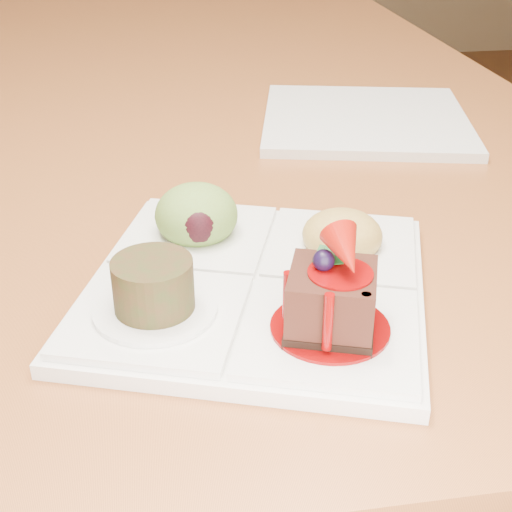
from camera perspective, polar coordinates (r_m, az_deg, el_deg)
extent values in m
plane|color=brown|center=(1.56, -4.89, -13.10)|extent=(6.00, 6.00, 0.00)
cube|color=#9F5729|center=(1.20, -6.40, 13.61)|extent=(1.00, 1.80, 0.04)
cylinder|color=#9F5729|center=(2.15, -19.12, 8.85)|extent=(0.06, 0.06, 0.71)
cylinder|color=#9F5729|center=(2.17, 4.72, 10.57)|extent=(0.06, 0.06, 0.71)
cylinder|color=black|center=(1.58, 18.41, -3.59)|extent=(0.04, 0.04, 0.46)
cube|color=silver|center=(0.56, 0.00, -2.58)|extent=(0.33, 0.33, 0.01)
cube|color=silver|center=(0.50, 5.91, -6.09)|extent=(0.15, 0.15, 0.01)
cube|color=silver|center=(0.52, -8.02, -4.71)|extent=(0.15, 0.15, 0.01)
cube|color=silver|center=(0.62, -4.72, 1.67)|extent=(0.15, 0.15, 0.01)
cube|color=silver|center=(0.60, 6.85, 0.73)|extent=(0.15, 0.15, 0.01)
cylinder|color=#6C0404|center=(0.50, 5.93, -5.69)|extent=(0.08, 0.08, 0.00)
cube|color=black|center=(0.49, 5.95, -5.43)|extent=(0.08, 0.08, 0.01)
cube|color=#33160E|center=(0.48, 6.09, -3.21)|extent=(0.07, 0.07, 0.04)
cylinder|color=#6C0404|center=(0.47, 6.21, -1.22)|extent=(0.04, 0.04, 0.00)
sphere|color=black|center=(0.47, 5.44, -0.33)|extent=(0.01, 0.01, 0.01)
cone|color=maroon|center=(0.46, 7.22, 0.30)|extent=(0.03, 0.04, 0.04)
cube|color=#104016|center=(0.48, 6.24, 0.06)|extent=(0.01, 0.02, 0.01)
cube|color=#104016|center=(0.48, 5.38, 0.11)|extent=(0.02, 0.02, 0.01)
cylinder|color=#6C0404|center=(0.46, 5.78, -5.28)|extent=(0.01, 0.01, 0.04)
cylinder|color=#6C0404|center=(0.46, 8.65, -4.99)|extent=(0.01, 0.01, 0.04)
cylinder|color=#6C0404|center=(0.48, 2.54, -3.14)|extent=(0.01, 0.01, 0.04)
cylinder|color=silver|center=(0.52, -8.06, -4.25)|extent=(0.09, 0.09, 0.00)
cylinder|color=#3F1E12|center=(0.50, -8.23, -2.28)|extent=(0.06, 0.06, 0.04)
cylinder|color=#44230E|center=(0.50, -8.33, -1.03)|extent=(0.05, 0.05, 0.00)
ellipsoid|color=#5B8636|center=(0.61, -4.79, 3.30)|extent=(0.07, 0.07, 0.05)
ellipsoid|color=black|center=(0.59, -4.61, 2.39)|extent=(0.04, 0.03, 0.03)
ellipsoid|color=#AD8E3E|center=(0.60, 6.91, 1.67)|extent=(0.07, 0.07, 0.04)
cube|color=orange|center=(0.60, 8.01, 2.29)|extent=(0.02, 0.02, 0.01)
cube|color=#326916|center=(0.61, 7.17, 2.40)|extent=(0.02, 0.02, 0.01)
cube|color=orange|center=(0.61, 6.12, 2.61)|extent=(0.02, 0.02, 0.01)
cube|color=#326916|center=(0.60, 5.64, 2.41)|extent=(0.02, 0.02, 0.01)
cube|color=orange|center=(0.59, 5.64, 1.68)|extent=(0.02, 0.02, 0.01)
cube|color=#326916|center=(0.58, 6.58, 1.21)|extent=(0.02, 0.02, 0.02)
cube|color=orange|center=(0.59, 7.75, 1.49)|extent=(0.02, 0.02, 0.01)
cube|color=#326916|center=(0.59, 8.56, 1.75)|extent=(0.02, 0.02, 0.02)
cube|color=silver|center=(0.94, 8.73, 10.73)|extent=(0.31, 0.31, 0.01)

